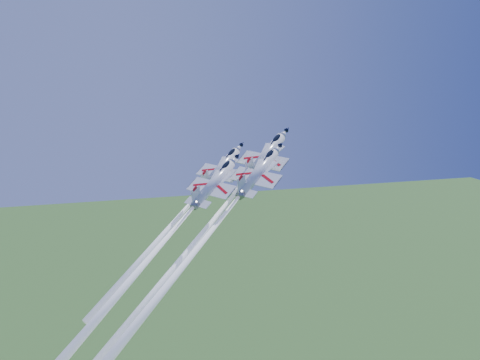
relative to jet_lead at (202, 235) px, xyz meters
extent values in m
cylinder|color=white|center=(16.89, 12.66, 12.49)|extent=(7.75, 7.68, 12.85)
cone|color=white|center=(22.40, 16.80, 16.58)|extent=(3.73, 3.67, 3.36)
cone|color=black|center=(23.69, 17.76, 17.53)|extent=(1.88, 1.85, 1.68)
cone|color=slate|center=(11.80, 8.85, 8.72)|extent=(3.27, 3.22, 2.29)
ellipsoid|color=black|center=(20.17, 15.06, 15.82)|extent=(3.43, 3.05, 2.66)
cube|color=black|center=(18.91, 14.08, 15.20)|extent=(1.11, 0.92, 0.94)
cube|color=white|center=(16.06, 12.06, 11.56)|extent=(9.95, 10.86, 3.00)
cube|color=white|center=(17.87, 15.18, 13.71)|extent=(3.45, 3.04, 2.03)
cube|color=white|center=(19.64, 12.99, 13.53)|extent=(3.45, 3.04, 2.03)
cube|color=white|center=(12.58, 9.44, 9.17)|extent=(5.34, 5.88, 1.57)
cube|color=white|center=(12.13, 8.94, 10.94)|extent=(3.20, 2.75, 4.30)
cube|color=red|center=(11.81, 8.56, 12.42)|extent=(1.29, 1.08, 1.24)
cube|color=black|center=(17.26, 13.04, 11.60)|extent=(8.21, 6.36, 5.91)
sphere|color=white|center=(11.60, 8.70, 8.58)|extent=(1.29, 1.27, 1.10)
cone|color=white|center=(-7.41, -5.56, -5.50)|extent=(22.94, 22.80, 48.96)
cylinder|color=white|center=(7.00, 13.07, 10.17)|extent=(6.84, 6.78, 11.34)
cone|color=white|center=(11.87, 16.72, 13.77)|extent=(3.29, 3.24, 2.96)
cone|color=black|center=(13.00, 17.57, 14.61)|extent=(1.66, 1.63, 1.49)
cone|color=slate|center=(2.51, 9.70, 6.84)|extent=(2.89, 2.84, 2.02)
ellipsoid|color=black|center=(9.90, 15.18, 13.10)|extent=(3.02, 2.69, 2.35)
cube|color=black|center=(8.78, 14.32, 12.56)|extent=(0.98, 0.81, 0.83)
cube|color=white|center=(6.27, 12.55, 9.35)|extent=(8.78, 9.58, 2.65)
cube|color=white|center=(7.87, 15.29, 11.24)|extent=(3.04, 2.69, 1.79)
cube|color=white|center=(9.43, 13.36, 11.09)|extent=(3.04, 2.69, 1.79)
cube|color=white|center=(3.19, 10.23, 7.24)|extent=(4.72, 5.19, 1.38)
cube|color=white|center=(2.80, 9.79, 8.80)|extent=(2.82, 2.42, 3.79)
cube|color=red|center=(2.52, 9.45, 10.11)|extent=(1.13, 0.95, 1.09)
cube|color=black|center=(7.33, 13.40, 9.38)|extent=(7.25, 5.61, 5.21)
sphere|color=white|center=(2.33, 9.58, 6.72)|extent=(1.14, 1.12, 0.97)
cone|color=white|center=(-9.70, 0.55, -2.19)|extent=(15.22, 15.13, 31.37)
cylinder|color=white|center=(13.00, 5.36, 10.49)|extent=(7.43, 7.36, 12.31)
cone|color=white|center=(18.28, 9.32, 14.40)|extent=(3.57, 3.52, 3.22)
cone|color=black|center=(19.51, 10.24, 15.31)|extent=(1.80, 1.77, 1.61)
cone|color=slate|center=(8.12, 1.70, 6.88)|extent=(3.14, 3.09, 2.20)
ellipsoid|color=black|center=(16.15, 7.65, 13.67)|extent=(3.28, 2.92, 2.55)
cube|color=black|center=(14.93, 6.72, 13.08)|extent=(1.06, 0.88, 0.90)
cube|color=white|center=(12.20, 4.79, 9.60)|extent=(9.54, 10.40, 2.88)
cube|color=white|center=(13.94, 7.77, 11.65)|extent=(3.30, 2.92, 1.94)
cube|color=white|center=(15.64, 5.67, 11.49)|extent=(3.30, 2.92, 1.94)
cube|color=white|center=(8.87, 2.27, 7.31)|extent=(5.12, 5.63, 1.50)
cube|color=white|center=(8.44, 1.79, 9.01)|extent=(3.06, 2.63, 4.12)
cube|color=red|center=(8.13, 1.43, 10.42)|extent=(1.23, 1.04, 1.18)
cube|color=black|center=(13.36, 5.72, 9.63)|extent=(7.87, 6.09, 5.66)
sphere|color=white|center=(7.93, 1.56, 6.74)|extent=(1.24, 1.22, 1.05)
cone|color=white|center=(-10.13, -11.98, -6.63)|extent=(21.81, 21.68, 46.52)
cylinder|color=white|center=(3.51, 4.31, 9.04)|extent=(6.98, 6.91, 11.57)
cone|color=white|center=(8.48, 8.04, 12.71)|extent=(3.35, 3.30, 3.02)
cone|color=black|center=(9.63, 8.90, 13.57)|extent=(1.69, 1.67, 1.52)
cone|color=slate|center=(-1.07, 0.88, 5.64)|extent=(2.95, 2.90, 2.06)
ellipsoid|color=black|center=(6.47, 6.47, 12.03)|extent=(3.08, 2.75, 2.40)
cube|color=black|center=(5.33, 5.59, 11.47)|extent=(0.99, 0.83, 0.84)
cube|color=white|center=(2.77, 3.78, 8.20)|extent=(8.96, 9.77, 2.70)
cube|color=white|center=(4.40, 6.58, 10.13)|extent=(3.10, 2.74, 1.83)
cube|color=white|center=(5.99, 4.61, 9.97)|extent=(3.10, 2.74, 1.83)
cube|color=white|center=(-0.37, 1.41, 6.05)|extent=(4.81, 5.29, 1.41)
cube|color=white|center=(-0.77, 0.96, 7.64)|extent=(2.88, 2.47, 3.87)
cube|color=red|center=(-1.06, 0.62, 8.97)|extent=(1.16, 0.97, 1.11)
cube|color=black|center=(3.85, 4.65, 8.23)|extent=(7.39, 5.72, 5.32)
sphere|color=white|center=(-1.24, 0.75, 5.51)|extent=(1.16, 1.14, 0.99)
cone|color=white|center=(-15.76, -10.13, -5.23)|extent=(17.89, 17.78, 37.58)
camera|label=1|loc=(-18.57, -96.26, 32.11)|focal=40.00mm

